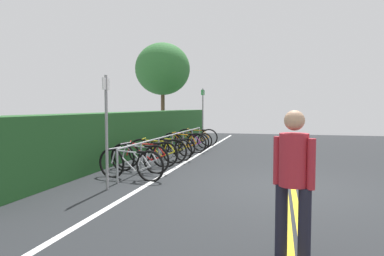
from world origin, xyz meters
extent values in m
cube|color=#232628|center=(0.00, 0.00, -0.03)|extent=(30.09, 12.75, 0.05)
cube|color=gold|center=(0.00, -0.08, 0.00)|extent=(27.08, 0.10, 0.00)
cube|color=gold|center=(0.00, 0.08, 0.00)|extent=(27.08, 0.10, 0.00)
cube|color=white|center=(0.00, 3.02, 0.00)|extent=(27.08, 0.12, 0.00)
cylinder|color=#9EA0A5|center=(-0.38, 3.73, 0.38)|extent=(0.05, 0.05, 0.77)
cylinder|color=#9EA0A5|center=(1.02, 3.73, 0.38)|extent=(0.05, 0.05, 0.77)
cylinder|color=#9EA0A5|center=(2.42, 3.73, 0.38)|extent=(0.05, 0.05, 0.77)
cylinder|color=#9EA0A5|center=(3.81, 3.73, 0.38)|extent=(0.05, 0.05, 0.77)
cylinder|color=#9EA0A5|center=(5.21, 3.73, 0.38)|extent=(0.05, 0.05, 0.77)
cylinder|color=#9EA0A5|center=(6.61, 3.73, 0.38)|extent=(0.05, 0.05, 0.77)
cylinder|color=#9EA0A5|center=(8.00, 3.73, 0.38)|extent=(0.05, 0.05, 0.77)
cylinder|color=#9EA0A5|center=(3.81, 3.73, 0.77)|extent=(8.38, 0.04, 0.04)
torus|color=black|center=(0.18, 4.15, 0.34)|extent=(0.19, 0.74, 0.74)
torus|color=black|center=(-0.02, 3.09, 0.34)|extent=(0.19, 0.74, 0.74)
cylinder|color=silver|center=(0.11, 3.75, 0.43)|extent=(0.15, 0.61, 0.51)
cylinder|color=silver|center=(0.09, 3.68, 0.65)|extent=(0.17, 0.73, 0.07)
cylinder|color=silver|center=(0.04, 3.39, 0.41)|extent=(0.07, 0.18, 0.46)
cylinder|color=silver|center=(0.02, 3.28, 0.27)|extent=(0.11, 0.39, 0.19)
cylinder|color=silver|center=(0.01, 3.21, 0.49)|extent=(0.08, 0.27, 0.31)
cylinder|color=silver|center=(0.17, 4.10, 0.51)|extent=(0.06, 0.15, 0.34)
cube|color=black|center=(0.03, 3.32, 0.66)|extent=(0.11, 0.21, 0.05)
cylinder|color=silver|center=(0.16, 4.05, 0.72)|extent=(0.46, 0.11, 0.03)
torus|color=black|center=(1.09, 4.29, 0.35)|extent=(0.19, 0.76, 0.77)
torus|color=black|center=(0.92, 3.28, 0.35)|extent=(0.19, 0.76, 0.77)
cylinder|color=silver|center=(1.03, 3.91, 0.44)|extent=(0.14, 0.59, 0.52)
cylinder|color=silver|center=(1.02, 3.84, 0.67)|extent=(0.15, 0.70, 0.07)
cylinder|color=silver|center=(0.97, 3.56, 0.43)|extent=(0.06, 0.17, 0.47)
cylinder|color=silver|center=(0.95, 3.45, 0.28)|extent=(0.10, 0.37, 0.19)
cylinder|color=silver|center=(0.94, 3.39, 0.51)|extent=(0.08, 0.26, 0.32)
cylinder|color=silver|center=(1.09, 4.24, 0.52)|extent=(0.06, 0.14, 0.35)
cube|color=black|center=(0.96, 3.50, 0.69)|extent=(0.11, 0.21, 0.05)
cylinder|color=silver|center=(1.08, 4.19, 0.74)|extent=(0.46, 0.11, 0.03)
torus|color=black|center=(1.52, 4.37, 0.35)|extent=(0.31, 0.73, 0.76)
torus|color=black|center=(1.89, 3.36, 0.35)|extent=(0.31, 0.73, 0.76)
cylinder|color=red|center=(1.66, 3.99, 0.44)|extent=(0.24, 0.59, 0.52)
cylinder|color=red|center=(1.69, 3.92, 0.66)|extent=(0.28, 0.70, 0.07)
cylinder|color=red|center=(1.79, 3.65, 0.42)|extent=(0.09, 0.18, 0.46)
cylinder|color=red|center=(1.83, 3.53, 0.27)|extent=(0.17, 0.38, 0.19)
cylinder|color=red|center=(1.85, 3.47, 0.50)|extent=(0.12, 0.26, 0.32)
cylinder|color=red|center=(1.54, 4.32, 0.52)|extent=(0.08, 0.15, 0.34)
cube|color=black|center=(1.81, 3.58, 0.68)|extent=(0.14, 0.22, 0.05)
cylinder|color=red|center=(1.56, 4.27, 0.73)|extent=(0.44, 0.18, 0.03)
torus|color=black|center=(2.44, 4.32, 0.36)|extent=(0.18, 0.77, 0.77)
torus|color=black|center=(2.61, 3.29, 0.36)|extent=(0.18, 0.77, 0.77)
cylinder|color=yellow|center=(2.50, 3.94, 0.45)|extent=(0.13, 0.60, 0.53)
cylinder|color=yellow|center=(2.51, 3.87, 0.68)|extent=(0.15, 0.71, 0.07)
cylinder|color=yellow|center=(2.56, 3.58, 0.43)|extent=(0.06, 0.17, 0.47)
cylinder|color=yellow|center=(2.58, 3.47, 0.28)|extent=(0.10, 0.38, 0.19)
cylinder|color=yellow|center=(2.59, 3.40, 0.51)|extent=(0.08, 0.26, 0.32)
cylinder|color=yellow|center=(2.44, 4.27, 0.53)|extent=(0.06, 0.14, 0.35)
cube|color=black|center=(2.57, 3.52, 0.69)|extent=(0.11, 0.21, 0.05)
cylinder|color=yellow|center=(2.45, 4.22, 0.74)|extent=(0.46, 0.10, 0.03)
torus|color=black|center=(3.51, 4.13, 0.33)|extent=(0.28, 0.69, 0.71)
torus|color=black|center=(3.20, 3.19, 0.33)|extent=(0.28, 0.69, 0.71)
cylinder|color=black|center=(3.39, 3.78, 0.41)|extent=(0.21, 0.55, 0.48)
cylinder|color=black|center=(3.37, 3.72, 0.62)|extent=(0.25, 0.66, 0.07)
cylinder|color=black|center=(3.28, 3.46, 0.39)|extent=(0.09, 0.17, 0.44)
cylinder|color=black|center=(3.25, 3.36, 0.25)|extent=(0.15, 0.36, 0.18)
cylinder|color=black|center=(3.23, 3.29, 0.47)|extent=(0.11, 0.25, 0.30)
cylinder|color=black|center=(3.49, 4.09, 0.48)|extent=(0.08, 0.14, 0.32)
cube|color=black|center=(3.26, 3.40, 0.63)|extent=(0.14, 0.22, 0.05)
cylinder|color=black|center=(3.48, 4.04, 0.69)|extent=(0.45, 0.17, 0.03)
torus|color=black|center=(4.27, 4.29, 0.30)|extent=(0.13, 0.66, 0.66)
torus|color=black|center=(4.16, 3.33, 0.30)|extent=(0.13, 0.66, 0.66)
cylinder|color=yellow|center=(4.23, 3.93, 0.38)|extent=(0.10, 0.56, 0.45)
cylinder|color=yellow|center=(4.22, 3.87, 0.57)|extent=(0.11, 0.66, 0.07)
cylinder|color=yellow|center=(4.19, 3.60, 0.36)|extent=(0.05, 0.16, 0.40)
cylinder|color=yellow|center=(4.18, 3.50, 0.23)|extent=(0.07, 0.36, 0.17)
cylinder|color=yellow|center=(4.17, 3.43, 0.43)|extent=(0.06, 0.24, 0.28)
cylinder|color=yellow|center=(4.26, 4.25, 0.44)|extent=(0.05, 0.13, 0.30)
cube|color=black|center=(4.19, 3.54, 0.59)|extent=(0.10, 0.21, 0.05)
cylinder|color=yellow|center=(4.26, 4.20, 0.64)|extent=(0.46, 0.08, 0.03)
torus|color=black|center=(5.04, 4.14, 0.36)|extent=(0.07, 0.77, 0.77)
torus|color=black|center=(5.06, 3.19, 0.36)|extent=(0.07, 0.77, 0.77)
cylinder|color=orange|center=(5.05, 3.78, 0.45)|extent=(0.05, 0.55, 0.53)
cylinder|color=orange|center=(5.05, 3.72, 0.68)|extent=(0.05, 0.65, 0.07)
cylinder|color=orange|center=(5.05, 3.46, 0.43)|extent=(0.04, 0.16, 0.48)
cylinder|color=orange|center=(5.06, 3.35, 0.28)|extent=(0.04, 0.35, 0.19)
cylinder|color=orange|center=(5.06, 3.29, 0.51)|extent=(0.04, 0.24, 0.33)
cylinder|color=orange|center=(5.04, 4.09, 0.53)|extent=(0.04, 0.13, 0.35)
cube|color=black|center=(5.05, 3.40, 0.69)|extent=(0.08, 0.20, 0.05)
cylinder|color=orange|center=(5.04, 4.05, 0.75)|extent=(0.46, 0.04, 0.03)
torus|color=black|center=(5.78, 4.23, 0.32)|extent=(0.06, 0.70, 0.70)
torus|color=black|center=(5.79, 3.19, 0.32)|extent=(0.06, 0.70, 0.70)
cylinder|color=purple|center=(5.79, 3.84, 0.40)|extent=(0.04, 0.59, 0.48)
cylinder|color=purple|center=(5.79, 3.77, 0.61)|extent=(0.04, 0.71, 0.07)
cylinder|color=purple|center=(5.79, 3.49, 0.39)|extent=(0.04, 0.17, 0.43)
cylinder|color=purple|center=(5.79, 3.37, 0.25)|extent=(0.04, 0.38, 0.18)
cylinder|color=purple|center=(5.79, 3.30, 0.46)|extent=(0.04, 0.26, 0.30)
cylinder|color=purple|center=(5.78, 4.18, 0.48)|extent=(0.04, 0.14, 0.32)
cube|color=black|center=(5.79, 3.42, 0.63)|extent=(0.08, 0.20, 0.05)
cylinder|color=purple|center=(5.79, 4.13, 0.68)|extent=(0.46, 0.03, 0.03)
torus|color=black|center=(6.70, 4.20, 0.30)|extent=(0.08, 0.66, 0.66)
torus|color=black|center=(6.66, 3.21, 0.30)|extent=(0.08, 0.66, 0.66)
cylinder|color=black|center=(6.68, 3.83, 0.38)|extent=(0.06, 0.57, 0.45)
cylinder|color=black|center=(6.68, 3.77, 0.57)|extent=(0.06, 0.68, 0.07)
cylinder|color=black|center=(6.67, 3.49, 0.36)|extent=(0.04, 0.16, 0.40)
cylinder|color=black|center=(6.67, 3.38, 0.23)|extent=(0.05, 0.36, 0.17)
cylinder|color=black|center=(6.66, 3.32, 0.43)|extent=(0.05, 0.25, 0.28)
cylinder|color=black|center=(6.70, 4.15, 0.44)|extent=(0.04, 0.13, 0.30)
cube|color=black|center=(6.67, 3.43, 0.59)|extent=(0.09, 0.20, 0.05)
cylinder|color=black|center=(6.69, 4.10, 0.64)|extent=(0.46, 0.05, 0.03)
torus|color=black|center=(7.43, 4.24, 0.36)|extent=(0.15, 0.77, 0.77)
torus|color=black|center=(7.55, 3.20, 0.36)|extent=(0.15, 0.77, 0.77)
cylinder|color=orange|center=(7.48, 3.85, 0.45)|extent=(0.11, 0.60, 0.53)
cylinder|color=orange|center=(7.48, 3.78, 0.68)|extent=(0.12, 0.71, 0.07)
cylinder|color=orange|center=(7.52, 3.50, 0.43)|extent=(0.06, 0.17, 0.48)
cylinder|color=orange|center=(7.53, 3.39, 0.28)|extent=(0.08, 0.38, 0.19)
cylinder|color=orange|center=(7.54, 3.32, 0.51)|extent=(0.07, 0.26, 0.33)
cylinder|color=orange|center=(7.44, 4.19, 0.53)|extent=(0.05, 0.14, 0.35)
cube|color=black|center=(7.53, 3.43, 0.69)|extent=(0.10, 0.21, 0.05)
cylinder|color=orange|center=(7.44, 4.14, 0.75)|extent=(0.46, 0.08, 0.03)
cylinder|color=#1E1E2D|center=(-3.60, -0.06, 0.42)|extent=(0.14, 0.14, 0.83)
cylinder|color=#1E1E2D|center=(-3.47, 0.19, 0.42)|extent=(0.14, 0.14, 0.83)
cylinder|color=#B22633|center=(-3.53, 0.07, 1.12)|extent=(0.32, 0.32, 0.59)
sphere|color=tan|center=(-3.53, 0.07, 1.56)|extent=(0.22, 0.22, 0.22)
cylinder|color=#B22633|center=(-3.63, -0.11, 1.10)|extent=(0.09, 0.09, 0.55)
cylinder|color=#B22633|center=(-3.44, 0.24, 1.10)|extent=(0.09, 0.09, 0.55)
cylinder|color=gray|center=(-0.99, 3.66, 1.18)|extent=(0.06, 0.06, 2.36)
cube|color=white|center=(-0.99, 3.66, 2.18)|extent=(0.36, 0.08, 0.24)
cylinder|color=gray|center=(8.32, 3.64, 1.28)|extent=(0.06, 0.06, 2.55)
cube|color=#198C33|center=(8.32, 3.64, 2.37)|extent=(0.36, 0.09, 0.24)
cube|color=#235626|center=(5.31, 5.34, 0.76)|extent=(17.38, 0.99, 1.53)
cylinder|color=brown|center=(11.56, 6.68, 1.27)|extent=(0.22, 0.22, 2.54)
ellipsoid|color=#2D6B30|center=(11.56, 6.68, 3.86)|extent=(3.10, 3.10, 2.94)
camera|label=1|loc=(-7.54, 0.23, 1.71)|focal=32.87mm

